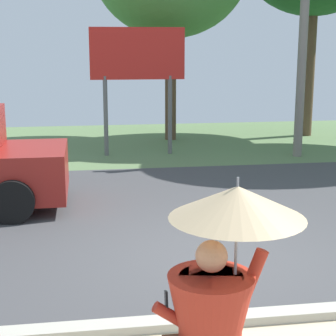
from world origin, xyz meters
TOP-DOWN VIEW (x-y plane):
  - ground_plane at (0.00, 2.95)m, footprint 40.00×22.00m
  - monk_pedestrian at (-0.90, -3.97)m, footprint 1.03×0.92m
  - utility_pole at (4.09, 6.93)m, footprint 1.80×0.24m
  - roadside_billboard at (-0.26, 7.85)m, footprint 2.60×0.12m

SIDE VIEW (x-z plane):
  - ground_plane at x=0.00m, z-range -0.15..0.05m
  - monk_pedestrian at x=-0.90m, z-range 0.00..2.13m
  - roadside_billboard at x=-0.26m, z-range 0.80..4.30m
  - utility_pole at x=4.09m, z-range 0.17..6.17m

